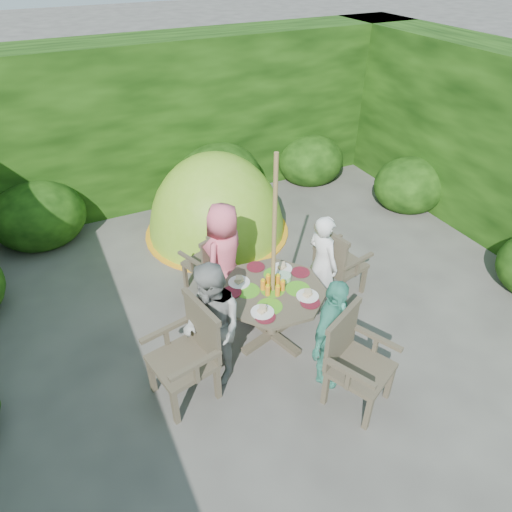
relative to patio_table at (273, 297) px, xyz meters
name	(u,v)px	position (x,y,z in m)	size (l,w,h in m)	color
ground	(282,338)	(0.09, -0.09, -0.57)	(60.00, 60.00, 0.00)	#494641
hedge_enclosure	(232,189)	(0.09, 1.24, 0.68)	(9.00, 9.00, 2.50)	black
patio_table	(273,297)	(0.00, 0.00, 0.00)	(1.44, 1.44, 0.81)	#3F3729
parasol_pole	(274,257)	(0.00, 0.00, 0.53)	(0.04, 0.04, 2.20)	olive
garden_chair_right	(337,262)	(1.05, 0.32, -0.08)	(0.59, 0.64, 0.92)	#3F3729
garden_chair_left	(189,352)	(-1.05, -0.32, -0.03)	(0.64, 0.69, 1.00)	#3F3729
garden_chair_back	(210,261)	(-0.31, 1.06, -0.12)	(0.63, 0.59, 0.84)	#3F3729
garden_chair_front	(354,359)	(0.30, -1.06, -0.05)	(0.74, 0.70, 0.96)	#3F3729
child_right	(322,263)	(0.76, 0.23, 0.05)	(0.45, 0.30, 1.24)	white
child_left	(213,325)	(-0.77, -0.23, 0.11)	(0.66, 0.51, 1.36)	#989893
child_back	(224,257)	(-0.23, 0.76, 0.11)	(0.66, 0.43, 1.35)	#F7667D
child_front	(331,334)	(0.22, -0.77, 0.05)	(0.73, 0.30, 1.24)	#49AB8F
dome_tent	(218,232)	(0.27, 2.29, -0.57)	(2.41, 2.41, 2.47)	#80BB24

